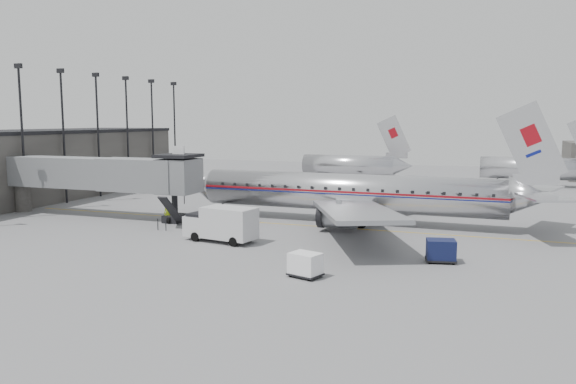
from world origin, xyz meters
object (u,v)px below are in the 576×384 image
(airliner, at_px, (356,193))
(ramp_worker, at_px, (167,213))
(baggage_cart_navy, at_px, (441,250))
(baggage_cart_white, at_px, (305,264))
(service_van, at_px, (221,223))

(airliner, distance_m, ramp_worker, 17.60)
(airliner, xyz_separation_m, baggage_cart_navy, (8.76, -12.50, -1.98))
(baggage_cart_white, relative_size, ramp_worker, 1.27)
(service_van, distance_m, ramp_worker, 10.09)
(airliner, relative_size, service_van, 5.73)
(baggage_cart_navy, height_order, ramp_worker, ramp_worker)
(airliner, bearing_deg, baggage_cart_white, -85.10)
(baggage_cart_white, bearing_deg, baggage_cart_navy, 58.76)
(baggage_cart_navy, height_order, baggage_cart_white, baggage_cart_navy)
(airliner, bearing_deg, ramp_worker, -158.99)
(ramp_worker, bearing_deg, baggage_cart_navy, -34.62)
(service_van, bearing_deg, baggage_cart_navy, 6.69)
(baggage_cart_navy, distance_m, ramp_worker, 26.03)
(baggage_cart_white, xyz_separation_m, ramp_worker, (-17.74, 13.00, 0.09))
(baggage_cart_navy, bearing_deg, ramp_worker, 154.20)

